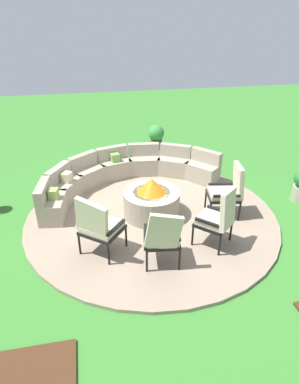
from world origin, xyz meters
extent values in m
plane|color=#387A2D|center=(0.00, 0.00, 0.00)|extent=(24.00, 24.00, 0.00)
cylinder|color=gray|center=(0.00, 0.00, 0.03)|extent=(4.89, 4.89, 0.06)
cylinder|color=#9E937F|center=(0.00, 0.00, 0.31)|extent=(1.10, 1.10, 0.50)
cylinder|color=black|center=(0.00, 0.00, 0.53)|extent=(0.71, 0.71, 0.06)
cone|color=orange|center=(0.00, 0.00, 0.70)|extent=(0.57, 0.57, 0.28)
cube|color=#9E937F|center=(1.46, 1.21, 0.27)|extent=(0.82, 0.86, 0.43)
cube|color=#9E937F|center=(1.57, 1.30, 0.64)|extent=(0.60, 0.68, 0.30)
cube|color=#9E937F|center=(0.90, 1.67, 0.27)|extent=(0.87, 0.75, 0.43)
cube|color=#9E937F|center=(0.97, 1.80, 0.64)|extent=(0.73, 0.49, 0.30)
cube|color=#9E937F|center=(0.20, 1.89, 0.27)|extent=(0.79, 0.53, 0.43)
cube|color=#9E937F|center=(0.22, 2.03, 0.64)|extent=(0.76, 0.24, 0.30)
cube|color=#9E937F|center=(-0.52, 1.82, 0.27)|extent=(0.84, 0.64, 0.43)
cube|color=#9E937F|center=(-0.56, 1.96, 0.64)|extent=(0.76, 0.36, 0.30)
cube|color=#9E937F|center=(-1.17, 1.49, 0.27)|extent=(0.87, 0.81, 0.43)
cube|color=#9E937F|center=(-1.26, 1.61, 0.64)|extent=(0.69, 0.59, 0.30)
cube|color=#9E937F|center=(-1.65, 0.94, 0.27)|extent=(0.76, 0.87, 0.43)
cube|color=#9E937F|center=(-1.77, 1.02, 0.64)|extent=(0.51, 0.73, 0.30)
cube|color=#9E937F|center=(-1.88, 0.26, 0.27)|extent=(0.55, 0.80, 0.43)
cube|color=#9E937F|center=(-2.02, 0.28, 0.64)|extent=(0.26, 0.76, 0.30)
cube|color=#93B756|center=(-1.83, 0.25, 0.58)|extent=(0.20, 0.22, 0.19)
cube|color=#70A34C|center=(-0.51, 1.78, 0.58)|extent=(0.23, 0.20, 0.19)
cube|color=beige|center=(-1.60, 0.92, 0.59)|extent=(0.25, 0.26, 0.20)
cylinder|color=black|center=(-1.07, -0.56, 0.25)|extent=(0.04, 0.04, 0.38)
cylinder|color=black|center=(-0.62, -0.91, 0.25)|extent=(0.04, 0.04, 0.38)
cylinder|color=black|center=(-1.40, -0.97, 0.25)|extent=(0.04, 0.04, 0.38)
cylinder|color=black|center=(-0.96, -1.33, 0.25)|extent=(0.04, 0.04, 0.38)
cube|color=black|center=(-1.01, -0.94, 0.47)|extent=(0.83, 0.82, 0.05)
cube|color=beige|center=(-1.01, -0.94, 0.54)|extent=(0.76, 0.75, 0.09)
cube|color=beige|center=(-1.16, -1.13, 0.81)|extent=(0.51, 0.52, 0.72)
cube|color=black|center=(-1.22, -0.77, 0.60)|extent=(0.34, 0.41, 0.04)
cube|color=black|center=(-0.80, -1.11, 0.60)|extent=(0.34, 0.41, 0.04)
cylinder|color=black|center=(-0.34, -1.09, 0.25)|extent=(0.04, 0.04, 0.38)
cylinder|color=black|center=(0.16, -1.15, 0.25)|extent=(0.04, 0.04, 0.38)
cylinder|color=black|center=(-0.40, -1.60, 0.25)|extent=(0.04, 0.04, 0.38)
cylinder|color=black|center=(0.10, -1.66, 0.25)|extent=(0.04, 0.04, 0.38)
cube|color=black|center=(-0.12, -1.38, 0.47)|extent=(0.60, 0.61, 0.05)
cube|color=beige|center=(-0.12, -1.38, 0.54)|extent=(0.55, 0.56, 0.09)
cube|color=beige|center=(-0.15, -1.61, 0.77)|extent=(0.58, 0.16, 0.64)
cube|color=black|center=(-0.36, -1.35, 0.60)|extent=(0.11, 0.47, 0.04)
cube|color=black|center=(0.11, -1.41, 0.60)|extent=(0.11, 0.47, 0.04)
cylinder|color=black|center=(0.48, -1.10, 0.25)|extent=(0.04, 0.04, 0.38)
cylinder|color=black|center=(0.83, -0.76, 0.25)|extent=(0.04, 0.04, 0.38)
cylinder|color=black|center=(0.83, -1.45, 0.25)|extent=(0.04, 0.04, 0.38)
cylinder|color=black|center=(1.18, -1.10, 0.25)|extent=(0.04, 0.04, 0.38)
cube|color=black|center=(0.83, -1.10, 0.47)|extent=(0.74, 0.74, 0.05)
cube|color=beige|center=(0.83, -1.10, 0.54)|extent=(0.69, 0.69, 0.09)
cube|color=beige|center=(0.99, -1.26, 0.81)|extent=(0.40, 0.49, 0.69)
cube|color=black|center=(0.67, -1.27, 0.60)|extent=(0.35, 0.35, 0.04)
cube|color=black|center=(1.00, -0.94, 0.60)|extent=(0.35, 0.35, 0.04)
cylinder|color=black|center=(1.04, -0.46, 0.25)|extent=(0.04, 0.04, 0.38)
cylinder|color=black|center=(1.13, 0.03, 0.25)|extent=(0.04, 0.04, 0.38)
cylinder|color=black|center=(1.59, -0.56, 0.25)|extent=(0.04, 0.04, 0.38)
cylinder|color=black|center=(1.67, -0.07, 0.25)|extent=(0.04, 0.04, 0.38)
cube|color=black|center=(1.36, -0.26, 0.47)|extent=(0.68, 0.63, 0.05)
cube|color=beige|center=(1.36, -0.26, 0.54)|extent=(0.62, 0.58, 0.09)
cube|color=beige|center=(1.61, -0.31, 0.80)|extent=(0.21, 0.52, 0.63)
cube|color=black|center=(1.32, -0.50, 0.60)|extent=(0.50, 0.14, 0.04)
cube|color=black|center=(1.40, -0.03, 0.60)|extent=(0.50, 0.14, 0.04)
cylinder|color=#605B56|center=(0.90, 3.70, 0.13)|extent=(0.36, 0.36, 0.27)
sphere|color=#3D8E42|center=(0.90, 3.70, 0.47)|extent=(0.47, 0.47, 0.47)
sphere|color=#DB337A|center=(0.95, 3.70, 0.56)|extent=(0.16, 0.16, 0.16)
camera|label=1|loc=(-1.12, -5.40, 3.56)|focal=30.74mm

